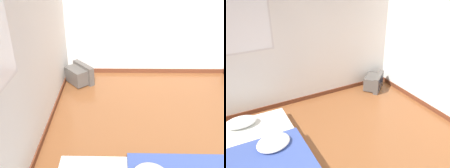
% 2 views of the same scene
% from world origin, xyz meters
% --- Properties ---
extents(wall_back, '(7.75, 0.08, 2.60)m').
position_xyz_m(wall_back, '(-0.01, 2.46, 1.30)').
color(wall_back, white).
rests_on(wall_back, ground_plane).
extents(wall_right, '(0.08, 7.26, 2.60)m').
position_xyz_m(wall_right, '(2.70, 0.00, 1.29)').
color(wall_right, white).
rests_on(wall_right, ground_plane).
extents(crt_tv, '(0.63, 0.61, 0.37)m').
position_xyz_m(crt_tv, '(2.20, 2.14, 0.17)').
color(crt_tv, '#56514C').
rests_on(crt_tv, ground_plane).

